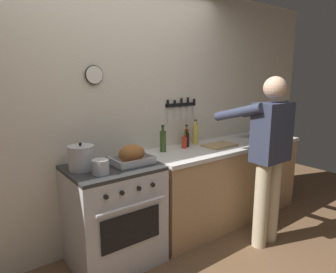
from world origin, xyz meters
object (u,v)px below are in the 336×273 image
roasting_pan (132,155)px  stock_pot (81,158)px  cutting_board (219,145)px  bottle_cooking_oil (195,134)px  bottle_olive_oil (163,141)px  bottle_vinegar (186,137)px  saucepan (101,167)px  stove (114,215)px  bottle_soy_sauce (187,139)px  bottle_hot_sauce (184,142)px  person_cook (268,151)px

roasting_pan → stock_pot: size_ratio=1.53×
cutting_board → bottle_cooking_oil: 0.30m
roasting_pan → bottle_olive_oil: 0.51m
cutting_board → bottle_olive_oil: bottle_olive_oil is taller
stock_pot → bottle_vinegar: bearing=7.1°
bottle_vinegar → stock_pot: bearing=-172.9°
saucepan → bottle_vinegar: size_ratio=0.58×
cutting_board → bottle_vinegar: bearing=136.1°
bottle_cooking_oil → bottle_olive_oil: bearing=-173.2°
stove → bottle_soy_sauce: (0.98, 0.16, 0.53)m
stock_pot → bottle_vinegar: size_ratio=0.99×
stove → bottle_hot_sauce: 1.06m
bottle_cooking_oil → roasting_pan: bearing=-165.6°
roasting_pan → bottle_soy_sauce: (0.81, 0.21, 0.00)m
bottle_vinegar → bottle_cooking_oil: (0.12, -0.02, 0.02)m
saucepan → bottle_cooking_oil: (1.31, 0.34, 0.06)m
stove → roasting_pan: 0.56m
bottle_olive_oil → bottle_cooking_oil: size_ratio=0.98×
stock_pot → bottle_cooking_oil: bottle_cooking_oil is taller
saucepan → bottle_vinegar: (1.19, 0.36, 0.04)m
stove → bottle_soy_sauce: bearing=9.4°
person_cook → roasting_pan: size_ratio=4.72×
stock_pot → person_cook: bearing=-23.3°
cutting_board → bottle_vinegar: bottle_vinegar is taller
saucepan → bottle_hot_sauce: bottle_hot_sauce is taller
bottle_olive_oil → roasting_pan: bearing=-158.1°
roasting_pan → saucepan: (-0.33, -0.09, -0.02)m
stove → cutting_board: 1.38m
roasting_pan → bottle_hot_sauce: (0.75, 0.17, -0.01)m
person_cook → roasting_pan: 1.31m
bottle_cooking_oil → bottle_hot_sauce: bottle_cooking_oil is taller
bottle_olive_oil → bottle_cooking_oil: (0.50, 0.06, 0.00)m
bottle_vinegar → bottle_olive_oil: (-0.38, -0.08, 0.02)m
cutting_board → bottle_cooking_oil: size_ratio=1.28×
roasting_pan → bottle_hot_sauce: 0.77m
bottle_soy_sauce → saucepan: bearing=-165.5°
bottle_cooking_oil → bottle_hot_sauce: (-0.23, -0.08, -0.05)m
saucepan → bottle_hot_sauce: size_ratio=0.83×
saucepan → bottle_cooking_oil: bearing=14.4°
stove → bottle_vinegar: (1.03, 0.22, 0.55)m
saucepan → cutting_board: 1.46m
bottle_vinegar → bottle_olive_oil: size_ratio=0.84×
roasting_pan → stock_pot: bearing=164.8°
bottle_vinegar → bottle_cooking_oil: bearing=-9.8°
stock_pot → bottle_cooking_oil: 1.39m
bottle_vinegar → roasting_pan: bearing=-162.5°
bottle_cooking_oil → saucepan: bearing=-165.6°
stove → roasting_pan: roasting_pan is taller
cutting_board → bottle_soy_sauce: bearing=148.5°
person_cook → bottle_olive_oil: 1.04m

